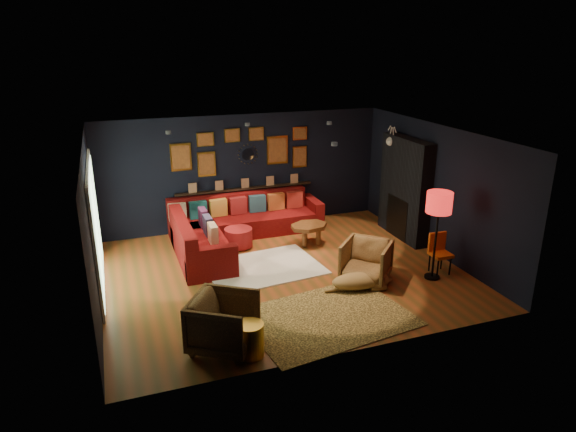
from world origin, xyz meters
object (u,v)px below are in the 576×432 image
object	(u,v)px
gold_stool	(250,340)
dog	(358,278)
armchair_left	(223,320)
sectional	(229,229)
pouf	(239,237)
coffee_table	(309,228)
armchair_right	(366,259)
orange_chair	(439,250)
floor_lamp	(439,206)

from	to	relation	value
gold_stool	dog	xyz separation A→B (m)	(2.31, 1.27, -0.03)
armchair_left	dog	world-z (taller)	armchair_left
sectional	pouf	bearing A→B (deg)	-67.03
coffee_table	armchair_right	distance (m)	1.98
pouf	armchair_left	size ratio (longest dim) A/B	0.67
sectional	orange_chair	size ratio (longest dim) A/B	4.47
orange_chair	dog	bearing A→B (deg)	-174.66
gold_stool	orange_chair	xyz separation A→B (m)	(4.06, 1.41, 0.20)
gold_stool	dog	world-z (taller)	gold_stool
sectional	armchair_left	world-z (taller)	armchair_left
coffee_table	pouf	world-z (taller)	coffee_table
orange_chair	dog	size ratio (longest dim) A/B	0.59
pouf	armchair_right	world-z (taller)	armchair_right
floor_lamp	sectional	bearing A→B (deg)	136.61
sectional	dog	size ratio (longest dim) A/B	2.66
armchair_left	gold_stool	xyz separation A→B (m)	(0.30, -0.30, -0.19)
floor_lamp	dog	distance (m)	1.90
sectional	floor_lamp	world-z (taller)	floor_lamp
floor_lamp	dog	xyz separation A→B (m)	(-1.50, 0.05, -1.17)
sectional	armchair_left	bearing A→B (deg)	-104.48
gold_stool	orange_chair	size ratio (longest dim) A/B	0.64
coffee_table	armchair_right	bearing A→B (deg)	-80.60
pouf	armchair_left	bearing A→B (deg)	-107.62
gold_stool	dog	size ratio (longest dim) A/B	0.38
gold_stool	floor_lamp	world-z (taller)	floor_lamp
orange_chair	sectional	bearing A→B (deg)	141.41
coffee_table	gold_stool	size ratio (longest dim) A/B	1.93
armchair_left	coffee_table	bearing A→B (deg)	-5.78
pouf	dog	world-z (taller)	dog
gold_stool	floor_lamp	bearing A→B (deg)	17.67
armchair_right	gold_stool	world-z (taller)	armchair_right
pouf	armchair_left	xyz separation A→B (m)	(-1.13, -3.55, 0.22)
coffee_table	dog	world-z (taller)	coffee_table
sectional	gold_stool	bearing A→B (deg)	-99.54
sectional	pouf	size ratio (longest dim) A/B	5.81
orange_chair	floor_lamp	xyz separation A→B (m)	(-0.25, -0.20, 0.94)
armchair_right	floor_lamp	distance (m)	1.58
orange_chair	floor_lamp	bearing A→B (deg)	-141.04
sectional	pouf	world-z (taller)	sectional
armchair_left	gold_stool	size ratio (longest dim) A/B	1.80
pouf	orange_chair	size ratio (longest dim) A/B	0.77
armchair_right	floor_lamp	size ratio (longest dim) A/B	0.50
armchair_right	gold_stool	bearing A→B (deg)	-105.72
pouf	floor_lamp	bearing A→B (deg)	-41.45
armchair_right	gold_stool	distance (m)	3.04
orange_chair	floor_lamp	world-z (taller)	floor_lamp
armchair_left	armchair_right	distance (m)	3.16
sectional	floor_lamp	xyz separation A→B (m)	(3.11, -2.94, 1.07)
dog	sectional	bearing A→B (deg)	126.92
coffee_table	dog	distance (m)	2.24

